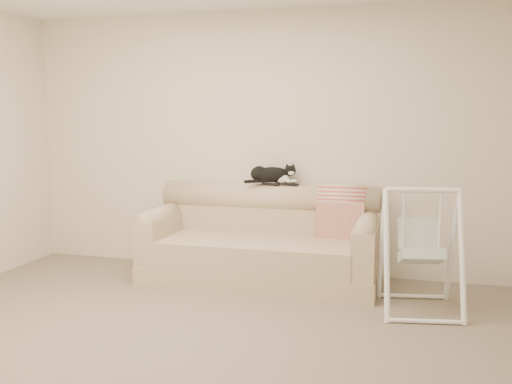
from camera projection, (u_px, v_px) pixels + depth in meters
ground_plane at (190, 341)px, 3.98m from camera, size 5.00×5.00×0.00m
room_shell at (187, 121)px, 3.78m from camera, size 5.04×4.04×2.60m
sofa at (262, 244)px, 5.46m from camera, size 2.20×0.93×0.90m
remote_a at (271, 183)px, 5.58m from camera, size 0.19×0.08×0.03m
remote_b at (290, 184)px, 5.55m from camera, size 0.17×0.06×0.02m
tuxedo_cat at (272, 174)px, 5.59m from camera, size 0.50×0.32×0.20m
throw_blanket at (342, 205)px, 5.43m from camera, size 0.45×0.38×0.58m
baby_swing at (420, 249)px, 4.56m from camera, size 0.72×0.75×1.01m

